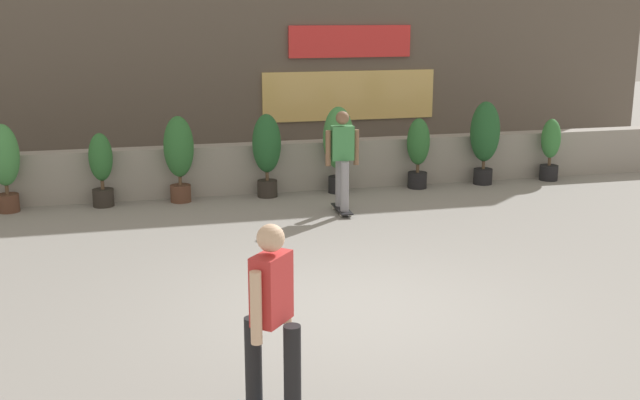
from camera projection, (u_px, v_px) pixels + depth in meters
The scene contains 13 objects.
ground_plane at pixel (353, 307), 8.87m from camera, with size 48.00×48.00×0.00m, color gray.
planter_wall at pixel (260, 168), 14.41m from camera, with size 18.00×0.40×0.90m, color gray.
building_backdrop at pixel (227, 11), 17.51m from camera, with size 20.00×2.08×6.50m.
potted_plant_1 at pixel (4, 161), 12.85m from camera, with size 0.50×0.50×1.48m.
potted_plant_2 at pixel (101, 166), 13.26m from camera, with size 0.40×0.40×1.27m.
potted_plant_3 at pixel (179, 152), 13.53m from camera, with size 0.52×0.52×1.51m.
potted_plant_4 at pixel (267, 149), 13.90m from camera, with size 0.51×0.51×1.50m.
potted_plant_5 at pixel (338, 143), 14.20m from camera, with size 0.56×0.56×1.59m.
potted_plant_6 at pixel (418, 149), 14.62m from camera, with size 0.43×0.43×1.33m.
potted_plant_7 at pixel (485, 136), 14.90m from camera, with size 0.56×0.56×1.60m.
potted_plant_8 at pixel (550, 148), 15.31m from camera, with size 0.38×0.38×1.22m.
skater_by_wall_right at pixel (342, 157), 12.77m from camera, with size 0.56×0.81×1.70m.
skater_far_right at pixel (272, 316), 6.15m from camera, with size 0.74×0.67×1.70m.
Camera 1 is at (-2.42, -7.98, 3.30)m, focal length 43.84 mm.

